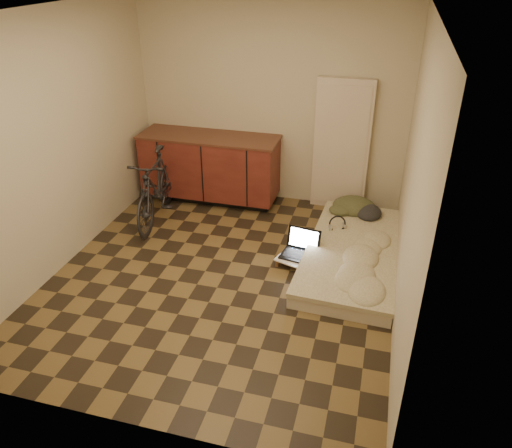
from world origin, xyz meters
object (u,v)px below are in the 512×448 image
(lap_desk, at_px, (305,260))
(laptop, at_px, (300,250))
(bicycle, at_px, (156,184))
(futon, at_px, (354,254))

(lap_desk, distance_m, laptop, 0.14)
(lap_desk, height_order, laptop, laptop)
(bicycle, height_order, laptop, bicycle)
(bicycle, xyz_separation_m, lap_desk, (2.00, -0.61, -0.41))
(bicycle, height_order, futon, bicycle)
(bicycle, xyz_separation_m, futon, (2.50, -0.35, -0.40))
(futon, distance_m, lap_desk, 0.56)
(futon, height_order, laptop, laptop)
(bicycle, distance_m, futon, 2.56)
(futon, distance_m, laptop, 0.60)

